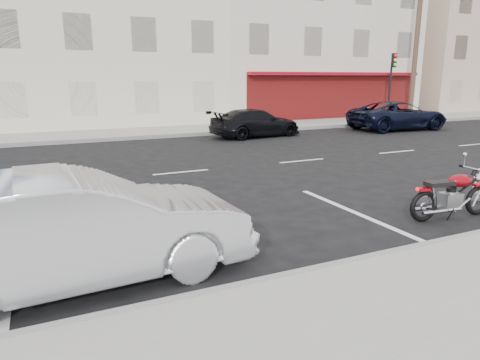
{
  "coord_description": "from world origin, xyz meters",
  "views": [
    {
      "loc": [
        -5.42,
        -11.29,
        2.59
      ],
      "look_at": [
        -2.29,
        -4.56,
        0.8
      ],
      "focal_mm": 32.0,
      "sensor_mm": 36.0,
      "label": 1
    }
  ],
  "objects_px": {
    "utility_pole": "(417,40)",
    "fire_hydrant": "(367,113)",
    "traffic_light": "(391,78)",
    "motorcycle": "(480,193)",
    "suv_far": "(398,116)",
    "car_far": "(256,123)",
    "sedan_silver": "(78,229)"
  },
  "relations": [
    {
      "from": "fire_hydrant",
      "to": "utility_pole",
      "type": "bearing_deg",
      "value": 1.64
    },
    {
      "from": "utility_pole",
      "to": "fire_hydrant",
      "type": "bearing_deg",
      "value": -178.36
    },
    {
      "from": "fire_hydrant",
      "to": "sedan_silver",
      "type": "height_order",
      "value": "sedan_silver"
    },
    {
      "from": "motorcycle",
      "to": "suv_far",
      "type": "height_order",
      "value": "suv_far"
    },
    {
      "from": "utility_pole",
      "to": "fire_hydrant",
      "type": "height_order",
      "value": "utility_pole"
    },
    {
      "from": "traffic_light",
      "to": "motorcycle",
      "type": "height_order",
      "value": "traffic_light"
    },
    {
      "from": "traffic_light",
      "to": "fire_hydrant",
      "type": "xyz_separation_m",
      "value": [
        -1.5,
        0.17,
        -2.03
      ]
    },
    {
      "from": "motorcycle",
      "to": "car_far",
      "type": "relative_size",
      "value": 0.44
    },
    {
      "from": "utility_pole",
      "to": "car_far",
      "type": "xyz_separation_m",
      "value": [
        -12.26,
        -2.9,
        -4.12
      ]
    },
    {
      "from": "suv_far",
      "to": "car_far",
      "type": "relative_size",
      "value": 1.2
    },
    {
      "from": "suv_far",
      "to": "utility_pole",
      "type": "bearing_deg",
      "value": -48.71
    },
    {
      "from": "suv_far",
      "to": "motorcycle",
      "type": "bearing_deg",
      "value": 144.43
    },
    {
      "from": "utility_pole",
      "to": "suv_far",
      "type": "xyz_separation_m",
      "value": [
        -4.54,
        -3.57,
        -4.03
      ]
    },
    {
      "from": "motorcycle",
      "to": "suv_far",
      "type": "xyz_separation_m",
      "value": [
        8.89,
        11.1,
        0.28
      ]
    },
    {
      "from": "utility_pole",
      "to": "car_far",
      "type": "bearing_deg",
      "value": -166.7
    },
    {
      "from": "sedan_silver",
      "to": "suv_far",
      "type": "xyz_separation_m",
      "value": [
        16.08,
        10.84,
        -0.02
      ]
    },
    {
      "from": "utility_pole",
      "to": "sedan_silver",
      "type": "relative_size",
      "value": 2.04
    },
    {
      "from": "suv_far",
      "to": "car_far",
      "type": "distance_m",
      "value": 7.75
    },
    {
      "from": "traffic_light",
      "to": "suv_far",
      "type": "height_order",
      "value": "traffic_light"
    },
    {
      "from": "motorcycle",
      "to": "suv_far",
      "type": "relative_size",
      "value": 0.37
    },
    {
      "from": "sedan_silver",
      "to": "suv_far",
      "type": "bearing_deg",
      "value": -59.04
    },
    {
      "from": "motorcycle",
      "to": "utility_pole",
      "type": "bearing_deg",
      "value": 53.99
    },
    {
      "from": "suv_far",
      "to": "car_far",
      "type": "xyz_separation_m",
      "value": [
        -7.72,
        0.67,
        -0.09
      ]
    },
    {
      "from": "traffic_light",
      "to": "sedan_silver",
      "type": "xyz_separation_m",
      "value": [
        -18.63,
        -14.15,
        -1.83
      ]
    },
    {
      "from": "fire_hydrant",
      "to": "sedan_silver",
      "type": "bearing_deg",
      "value": -140.11
    },
    {
      "from": "utility_pole",
      "to": "car_far",
      "type": "relative_size",
      "value": 2.12
    },
    {
      "from": "sedan_silver",
      "to": "utility_pole",
      "type": "bearing_deg",
      "value": -58.08
    },
    {
      "from": "utility_pole",
      "to": "motorcycle",
      "type": "distance_m",
      "value": 20.36
    },
    {
      "from": "traffic_light",
      "to": "motorcycle",
      "type": "xyz_separation_m",
      "value": [
        -11.44,
        -14.41,
        -2.13
      ]
    },
    {
      "from": "traffic_light",
      "to": "suv_far",
      "type": "xyz_separation_m",
      "value": [
        -2.54,
        -3.3,
        -1.85
      ]
    },
    {
      "from": "traffic_light",
      "to": "fire_hydrant",
      "type": "distance_m",
      "value": 2.53
    },
    {
      "from": "utility_pole",
      "to": "fire_hydrant",
      "type": "distance_m",
      "value": 5.48
    }
  ]
}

